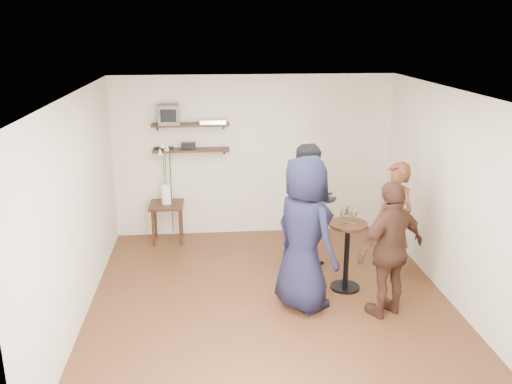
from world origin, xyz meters
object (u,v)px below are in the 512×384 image
Objects in this scene: dvd_deck at (213,121)px; crt_monitor at (169,114)px; person_navy at (304,234)px; person_dark at (310,208)px; drinks_table at (347,247)px; radio at (189,146)px; side_table at (167,210)px; person_plaid at (394,221)px; person_brown at (391,249)px.

crt_monitor is at bearing 180.00° from dvd_deck.
person_dark is at bearing -46.62° from person_navy.
dvd_deck reaches higher than drinks_table.
person_dark is (1.97, -1.39, -1.11)m from crt_monitor.
drinks_table is at bearing -44.87° from radio.
side_table is 0.69× the size of drinks_table.
person_brown is at bearing -42.72° from person_plaid.
dvd_deck is 2.15m from person_dark.
side_table is 2.94m from person_navy.
person_plaid is (3.14, -1.60, 0.29)m from side_table.
person_plaid is at bearing 21.33° from drinks_table.
person_brown reaches higher than radio.
radio is 0.12× the size of person_dark.
crt_monitor is 0.18× the size of person_dark.
dvd_deck is at bearing 0.00° from crt_monitor.
person_brown is at bearing -64.12° from drinks_table.
radio is 3.36m from person_plaid.
person_navy is (-1.35, -0.68, 0.14)m from person_plaid.
crt_monitor is 2.66m from person_dark.
radio is at bearing 25.18° from side_table.
radio is 2.90m from person_navy.
side_table is (-0.37, -0.17, -0.99)m from radio.
person_plaid is at bearing -48.99° from person_dark.
crt_monitor is 0.20× the size of person_plaid.
person_navy is at bearing -67.23° from dvd_deck.
person_dark reaches higher than side_table.
person_plaid is (2.38, -1.77, -1.08)m from dvd_deck.
crt_monitor is at bearing 180.00° from radio.
drinks_table is (2.43, -1.88, 0.06)m from side_table.
person_brown reaches higher than person_plaid.
dvd_deck reaches higher than person_navy.
person_navy reaches higher than drinks_table.
radio is 0.12× the size of person_navy.
person_brown reaches higher than drinks_table.
person_brown is at bearing -138.34° from person_navy.
person_navy is (-0.64, -0.41, 0.36)m from drinks_table.
side_table is at bearing -154.82° from radio.
person_dark is (1.69, -1.39, -0.61)m from radio.
crt_monitor reaches higher than drinks_table.
side_table is at bearing -68.68° from person_brown.
crt_monitor is at bearing 62.73° from side_table.
person_navy is (1.03, -2.46, -0.94)m from dvd_deck.
drinks_table is 0.48× the size of person_navy.
dvd_deck is 0.21× the size of person_navy.
crt_monitor reaches higher than person_navy.
crt_monitor is 0.51× the size of side_table.
drinks_table is (2.34, -2.05, -1.43)m from crt_monitor.
radio is 3.05m from drinks_table.
crt_monitor is 1.50m from side_table.
person_navy is at bearing -133.38° from person_dark.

